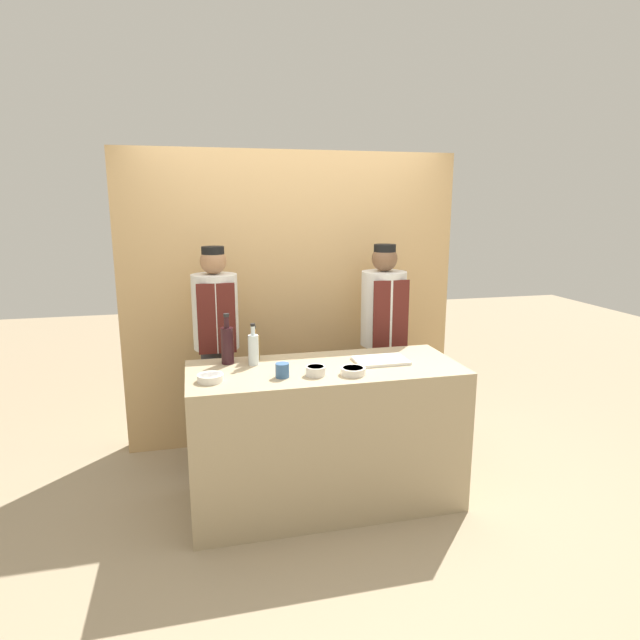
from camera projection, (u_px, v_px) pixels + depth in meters
ground_plane at (325, 500)px, 3.66m from camera, size 14.00×14.00×0.00m
cabinet_wall at (292, 299)px, 4.49m from camera, size 2.75×0.18×2.40m
counter at (325, 435)px, 3.56m from camera, size 1.77×0.73×0.95m
sauce_bowl_brown at (353, 371)px, 3.30m from camera, size 0.15×0.15×0.04m
sauce_bowl_white at (210, 377)px, 3.17m from camera, size 0.16×0.16×0.04m
sauce_bowl_green at (316, 370)px, 3.28m from camera, size 0.12×0.12×0.06m
cutting_board at (380, 360)px, 3.57m from camera, size 0.35×0.24×0.02m
bottle_wine at (227, 344)px, 3.51m from camera, size 0.08×0.08×0.34m
bottle_vinegar at (254, 347)px, 3.59m from camera, size 0.07×0.07×0.23m
bottle_clear at (253, 349)px, 3.49m from camera, size 0.07×0.07×0.28m
cup_blue at (282, 370)px, 3.24m from camera, size 0.09×0.09×0.09m
chef_left at (217, 350)px, 3.99m from camera, size 0.33×0.33×1.69m
chef_right at (383, 340)px, 4.29m from camera, size 0.35×0.35×1.68m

